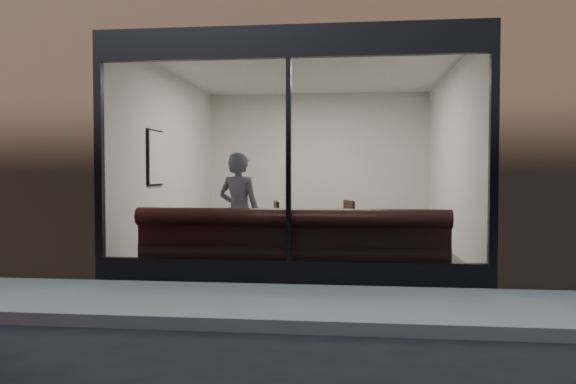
# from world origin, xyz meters

# --- Properties ---
(ground) EXTENTS (120.00, 120.00, 0.00)m
(ground) POSITION_xyz_m (0.00, 0.00, 0.00)
(ground) COLOR black
(ground) RESTS_ON ground
(sidewalk_near) EXTENTS (40.00, 2.00, 0.01)m
(sidewalk_near) POSITION_xyz_m (0.00, 1.00, 0.01)
(sidewalk_near) COLOR gray
(sidewalk_near) RESTS_ON ground
(kerb_near) EXTENTS (40.00, 0.10, 0.12)m
(kerb_near) POSITION_xyz_m (0.00, -0.05, 0.06)
(kerb_near) COLOR gray
(kerb_near) RESTS_ON ground
(host_building_pier_left) EXTENTS (2.50, 12.00, 3.20)m
(host_building_pier_left) POSITION_xyz_m (-3.75, 8.00, 1.60)
(host_building_pier_left) COLOR brown
(host_building_pier_left) RESTS_ON ground
(host_building_pier_right) EXTENTS (2.50, 12.00, 3.20)m
(host_building_pier_right) POSITION_xyz_m (3.75, 8.00, 1.60)
(host_building_pier_right) COLOR brown
(host_building_pier_right) RESTS_ON ground
(host_building_backfill) EXTENTS (5.00, 6.00, 3.20)m
(host_building_backfill) POSITION_xyz_m (0.00, 11.00, 1.60)
(host_building_backfill) COLOR brown
(host_building_backfill) RESTS_ON ground
(cafe_floor) EXTENTS (6.00, 6.00, 0.00)m
(cafe_floor) POSITION_xyz_m (0.00, 5.00, 0.02)
(cafe_floor) COLOR #2D2D30
(cafe_floor) RESTS_ON ground
(cafe_ceiling) EXTENTS (6.00, 6.00, 0.00)m
(cafe_ceiling) POSITION_xyz_m (0.00, 5.00, 3.19)
(cafe_ceiling) COLOR white
(cafe_ceiling) RESTS_ON host_building_upper
(cafe_wall_back) EXTENTS (5.00, 0.00, 5.00)m
(cafe_wall_back) POSITION_xyz_m (0.00, 7.99, 1.60)
(cafe_wall_back) COLOR silver
(cafe_wall_back) RESTS_ON ground
(cafe_wall_left) EXTENTS (0.00, 6.00, 6.00)m
(cafe_wall_left) POSITION_xyz_m (-2.49, 5.00, 1.60)
(cafe_wall_left) COLOR silver
(cafe_wall_left) RESTS_ON ground
(cafe_wall_right) EXTENTS (0.00, 6.00, 6.00)m
(cafe_wall_right) POSITION_xyz_m (2.49, 5.00, 1.60)
(cafe_wall_right) COLOR silver
(cafe_wall_right) RESTS_ON ground
(storefront_kick) EXTENTS (5.00, 0.10, 0.30)m
(storefront_kick) POSITION_xyz_m (0.00, 2.05, 0.15)
(storefront_kick) COLOR black
(storefront_kick) RESTS_ON ground
(storefront_header) EXTENTS (5.00, 0.10, 0.40)m
(storefront_header) POSITION_xyz_m (0.00, 2.05, 3.00)
(storefront_header) COLOR black
(storefront_header) RESTS_ON host_building_upper
(storefront_mullion) EXTENTS (0.06, 0.10, 2.50)m
(storefront_mullion) POSITION_xyz_m (0.00, 2.05, 1.55)
(storefront_mullion) COLOR black
(storefront_mullion) RESTS_ON storefront_kick
(storefront_glass) EXTENTS (4.80, 0.00, 4.80)m
(storefront_glass) POSITION_xyz_m (0.00, 2.02, 1.55)
(storefront_glass) COLOR white
(storefront_glass) RESTS_ON storefront_kick
(banquette) EXTENTS (4.00, 0.55, 0.45)m
(banquette) POSITION_xyz_m (0.00, 2.45, 0.23)
(banquette) COLOR #3D1916
(banquette) RESTS_ON cafe_floor
(person) EXTENTS (0.70, 0.57, 1.67)m
(person) POSITION_xyz_m (-0.76, 2.72, 0.84)
(person) COLOR #949EC4
(person) RESTS_ON cafe_floor
(cafe_table_left) EXTENTS (0.61, 0.61, 0.04)m
(cafe_table_left) POSITION_xyz_m (-0.85, 3.29, 0.74)
(cafe_table_left) COLOR #321F13
(cafe_table_left) RESTS_ON cafe_floor
(cafe_table_right) EXTENTS (0.80, 0.80, 0.04)m
(cafe_table_right) POSITION_xyz_m (0.81, 3.30, 0.74)
(cafe_table_right) COLOR #321F13
(cafe_table_right) RESTS_ON cafe_floor
(cafe_chair_left) EXTENTS (0.53, 0.53, 0.04)m
(cafe_chair_left) POSITION_xyz_m (-0.56, 3.69, 0.24)
(cafe_chair_left) COLOR #321F13
(cafe_chair_left) RESTS_ON cafe_floor
(cafe_chair_right) EXTENTS (0.50, 0.50, 0.04)m
(cafe_chair_right) POSITION_xyz_m (0.56, 4.00, 0.24)
(cafe_chair_right) COLOR #321F13
(cafe_chair_right) RESTS_ON cafe_floor
(wall_poster) EXTENTS (0.02, 0.65, 0.87)m
(wall_poster) POSITION_xyz_m (-2.45, 4.15, 1.64)
(wall_poster) COLOR white
(wall_poster) RESTS_ON cafe_wall_left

